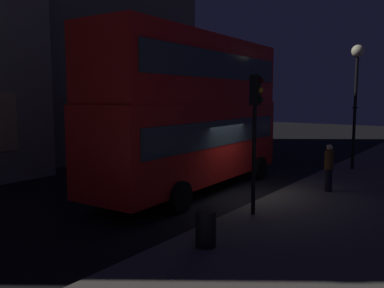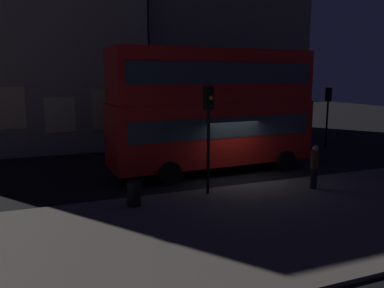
% 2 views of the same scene
% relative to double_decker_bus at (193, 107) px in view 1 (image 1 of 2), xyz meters
% --- Properties ---
extents(ground_plane, '(80.00, 80.00, 0.00)m').
position_rel_double_decker_bus_xyz_m(ground_plane, '(0.44, -1.83, -3.14)').
color(ground_plane, black).
extents(sidewalk_slab, '(44.00, 7.55, 0.12)m').
position_rel_double_decker_bus_xyz_m(sidewalk_slab, '(0.44, -6.59, -3.08)').
color(sidewalk_slab, '#5B564F').
rests_on(sidewalk_slab, ground).
extents(building_plain_facade, '(12.36, 8.10, 19.29)m').
position_rel_double_decker_bus_xyz_m(building_plain_facade, '(5.51, 12.20, 6.51)').
color(building_plain_facade, gray).
rests_on(building_plain_facade, ground).
extents(double_decker_bus, '(9.83, 3.16, 5.68)m').
position_rel_double_decker_bus_xyz_m(double_decker_bus, '(0.00, 0.00, 0.00)').
color(double_decker_bus, red).
rests_on(double_decker_bus, ground).
extents(traffic_light_near_kerb, '(0.37, 0.39, 4.03)m').
position_rel_double_decker_bus_xyz_m(traffic_light_near_kerb, '(-1.77, -3.48, -0.12)').
color(traffic_light_near_kerb, black).
rests_on(traffic_light_near_kerb, sidewalk_slab).
extents(traffic_light_far_side, '(0.35, 0.38, 3.77)m').
position_rel_double_decker_bus_xyz_m(traffic_light_far_side, '(9.34, 3.16, -0.42)').
color(traffic_light_far_side, black).
rests_on(traffic_light_far_side, ground).
extents(street_lamp, '(0.57, 0.57, 5.79)m').
position_rel_double_decker_bus_xyz_m(street_lamp, '(7.67, -3.84, 1.43)').
color(street_lamp, black).
rests_on(street_lamp, sidewalk_slab).
extents(pedestrian, '(0.32, 0.32, 1.72)m').
position_rel_double_decker_bus_xyz_m(pedestrian, '(2.39, -4.35, -2.13)').
color(pedestrian, black).
rests_on(pedestrian, sidewalk_slab).
extents(litter_bin, '(0.47, 0.47, 0.83)m').
position_rel_double_decker_bus_xyz_m(litter_bin, '(-4.67, -3.76, -2.60)').
color(litter_bin, black).
rests_on(litter_bin, sidewalk_slab).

